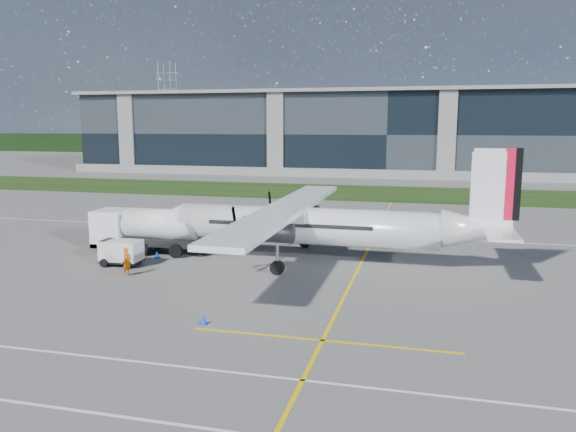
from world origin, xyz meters
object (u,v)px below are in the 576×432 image
at_px(turboprop_aircraft, 320,205).
at_px(safety_cone_fwd, 149,246).
at_px(ground_crew_person, 127,260).
at_px(safety_cone_nose_port, 157,255).
at_px(pylon_west, 168,107).
at_px(safety_cone_nose_stbd, 173,246).
at_px(fuel_tanker_truck, 141,230).
at_px(safety_cone_portwing, 203,319).
at_px(safety_cone_stbdwing, 328,223).
at_px(baggage_tug, 121,253).

bearing_deg(turboprop_aircraft, safety_cone_fwd, 176.93).
bearing_deg(ground_crew_person, safety_cone_nose_port, 14.10).
distance_m(pylon_west, safety_cone_nose_stbd, 157.28).
bearing_deg(fuel_tanker_truck, turboprop_aircraft, 0.85).
height_order(turboprop_aircraft, ground_crew_person, turboprop_aircraft).
height_order(pylon_west, safety_cone_nose_stbd, pylon_west).
distance_m(pylon_west, safety_cone_nose_port, 160.01).
xyz_separation_m(safety_cone_nose_stbd, safety_cone_portwing, (8.56, -14.59, 0.00)).
relative_size(ground_crew_person, safety_cone_stbdwing, 4.08).
relative_size(ground_crew_person, safety_cone_nose_port, 4.08).
bearing_deg(safety_cone_portwing, turboprop_aircraft, 77.52).
bearing_deg(turboprop_aircraft, ground_crew_person, -149.28).
bearing_deg(safety_cone_nose_port, baggage_tug, -119.40).
distance_m(ground_crew_person, safety_cone_nose_stbd, 7.69).
relative_size(baggage_tug, safety_cone_fwd, 5.66).
relative_size(pylon_west, safety_cone_fwd, 60.00).
distance_m(fuel_tanker_truck, safety_cone_stbdwing, 18.08).
height_order(turboprop_aircraft, safety_cone_portwing, turboprop_aircraft).
bearing_deg(safety_cone_fwd, baggage_tug, -83.11).
bearing_deg(safety_cone_stbdwing, turboprop_aircraft, -82.66).
relative_size(safety_cone_nose_port, safety_cone_stbdwing, 1.00).
bearing_deg(safety_cone_fwd, fuel_tanker_truck, -98.85).
bearing_deg(ground_crew_person, fuel_tanker_truck, 31.06).
height_order(fuel_tanker_truck, baggage_tug, fuel_tanker_truck).
bearing_deg(safety_cone_fwd, safety_cone_nose_port, -52.43).
distance_m(turboprop_aircraft, baggage_tug, 13.77).
height_order(turboprop_aircraft, safety_cone_fwd, turboprop_aircraft).
bearing_deg(fuel_tanker_truck, pylon_west, 115.13).
xyz_separation_m(safety_cone_nose_port, safety_cone_fwd, (-1.97, 2.56, 0.00)).
height_order(turboprop_aircraft, safety_cone_stbdwing, turboprop_aircraft).
relative_size(baggage_tug, safety_cone_portwing, 5.66).
relative_size(pylon_west, fuel_tanker_truck, 3.43).
bearing_deg(safety_cone_nose_port, turboprop_aircraft, 9.25).
xyz_separation_m(baggage_tug, safety_cone_nose_port, (1.37, 2.43, -0.60)).
bearing_deg(baggage_tug, safety_cone_stbdwing, 58.31).
relative_size(safety_cone_portwing, safety_cone_fwd, 1.00).
relative_size(turboprop_aircraft, safety_cone_nose_stbd, 53.04).
height_order(turboprop_aircraft, baggage_tug, turboprop_aircraft).
height_order(turboprop_aircraft, safety_cone_nose_stbd, turboprop_aircraft).
bearing_deg(turboprop_aircraft, fuel_tanker_truck, -179.15).
distance_m(ground_crew_person, safety_cone_fwd, 7.65).
height_order(pylon_west, safety_cone_stbdwing, pylon_west).
bearing_deg(safety_cone_stbdwing, fuel_tanker_truck, -130.55).
bearing_deg(ground_crew_person, baggage_tug, 47.10).
xyz_separation_m(pylon_west, baggage_tug, (67.39, -146.16, -14.15)).
bearing_deg(pylon_west, turboprop_aircraft, -60.55).
distance_m(fuel_tanker_truck, safety_cone_nose_stbd, 2.70).
bearing_deg(safety_cone_stbdwing, ground_crew_person, -114.80).
bearing_deg(safety_cone_portwing, safety_cone_nose_stbd, 120.40).
distance_m(pylon_west, safety_cone_portwing, 174.08).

